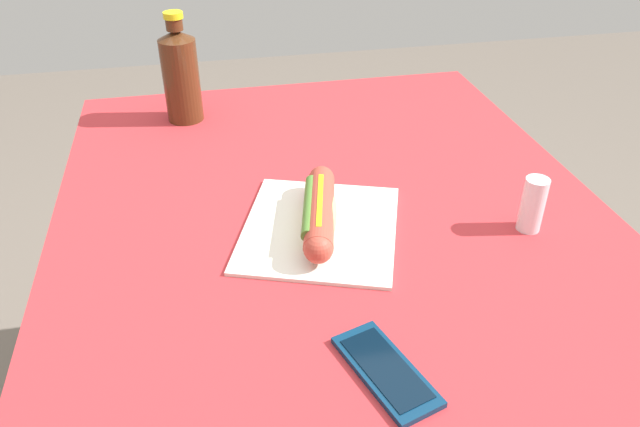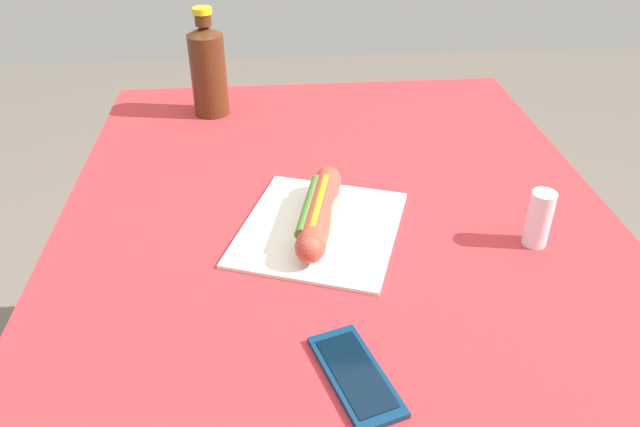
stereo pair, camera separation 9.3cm
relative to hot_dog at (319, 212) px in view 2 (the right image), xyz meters
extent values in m
cylinder|color=brown|center=(0.50, -0.37, -0.44)|extent=(0.07, 0.07, 0.74)
cylinder|color=brown|center=(0.50, 0.30, -0.44)|extent=(0.07, 0.07, 0.74)
cube|color=brown|center=(0.04, -0.03, -0.05)|extent=(1.08, 0.83, 0.03)
cube|color=#B72D33|center=(0.04, -0.03, -0.04)|extent=(1.14, 0.89, 0.00)
cube|color=silver|center=(0.00, 0.00, -0.03)|extent=(0.33, 0.31, 0.01)
ellipsoid|color=#DBB26B|center=(0.00, 0.00, 0.00)|extent=(0.19, 0.09, 0.05)
cylinder|color=#B24233|center=(0.00, 0.00, 0.00)|extent=(0.20, 0.09, 0.04)
sphere|color=#B24233|center=(0.09, -0.02, 0.00)|extent=(0.04, 0.04, 0.04)
sphere|color=#B24233|center=(-0.09, 0.02, 0.00)|extent=(0.04, 0.04, 0.04)
cube|color=yellow|center=(0.00, 0.00, 0.02)|extent=(0.14, 0.04, 0.00)
cylinder|color=#4C7A2D|center=(0.00, 0.01, 0.01)|extent=(0.16, 0.06, 0.02)
cube|color=#0A2D4C|center=(-0.30, -0.02, -0.03)|extent=(0.16, 0.10, 0.01)
cube|color=black|center=(-0.30, -0.02, -0.02)|extent=(0.13, 0.08, 0.00)
cylinder|color=#4C2814|center=(0.46, 0.19, 0.05)|extent=(0.07, 0.07, 0.17)
cone|color=#4C2814|center=(0.46, 0.19, 0.14)|extent=(0.07, 0.07, 0.02)
cylinder|color=#4C2814|center=(0.46, 0.19, 0.17)|extent=(0.03, 0.03, 0.02)
cylinder|color=yellow|center=(0.46, 0.19, 0.18)|extent=(0.04, 0.04, 0.01)
cylinder|color=silver|center=(-0.06, -0.32, 0.01)|extent=(0.04, 0.04, 0.09)
camera|label=1|loc=(-0.76, 0.16, 0.51)|focal=34.41mm
camera|label=2|loc=(-0.78, 0.07, 0.51)|focal=34.41mm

